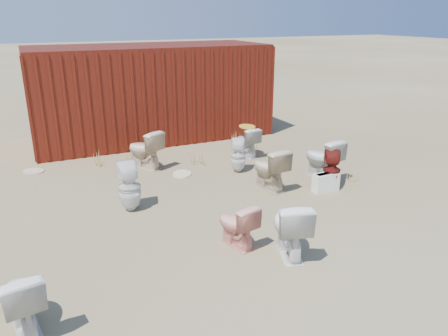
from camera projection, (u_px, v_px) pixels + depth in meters
name	position (u px, v px, depth m)	size (l,w,h in m)	color
ground	(239.00, 209.00, 7.45)	(100.00, 100.00, 0.00)	brown
shipping_container	(151.00, 92.00, 11.49)	(6.00, 2.40, 2.40)	#50130D
toilet_front_a	(22.00, 300.00, 4.47)	(0.42, 0.73, 0.75)	silver
toilet_front_pink	(237.00, 225.00, 6.17)	(0.37, 0.65, 0.66)	#ED9889
toilet_front_c	(290.00, 228.00, 5.91)	(0.46, 0.81, 0.83)	white
toilet_front_maroon	(332.00, 170.00, 8.20)	(0.33, 0.34, 0.73)	#611510
toilet_front_e	(323.00, 159.00, 8.71)	(0.47, 0.82, 0.84)	silver
toilet_back_a	(129.00, 187.00, 7.27)	(0.38, 0.38, 0.83)	white
toilet_back_beige_left	(145.00, 149.00, 9.30)	(0.47, 0.82, 0.83)	beige
toilet_back_beige_right	(269.00, 169.00, 8.17)	(0.46, 0.80, 0.82)	beige
toilet_back_yellowlid	(247.00, 142.00, 10.09)	(0.39, 0.69, 0.70)	silver
toilet_back_e	(238.00, 156.00, 9.09)	(0.32, 0.32, 0.71)	white
yellow_lid	(247.00, 127.00, 9.97)	(0.35, 0.44, 0.03)	gold
loose_tank	(326.00, 182.00, 8.15)	(0.50, 0.20, 0.35)	white
loose_lid_near	(182.00, 174.00, 9.04)	(0.38, 0.49, 0.02)	beige
loose_lid_far	(34.00, 171.00, 9.21)	(0.36, 0.47, 0.02)	#C6AE90
weed_clump_a	(97.00, 159.00, 9.48)	(0.36, 0.36, 0.34)	olive
weed_clump_b	(195.00, 159.00, 9.59)	(0.32, 0.32, 0.28)	olive
weed_clump_c	(253.00, 144.00, 10.55)	(0.36, 0.36, 0.36)	olive
weed_clump_d	(133.00, 155.00, 9.87)	(0.30, 0.30, 0.26)	olive
weed_clump_e	(235.00, 138.00, 11.05)	(0.34, 0.34, 0.33)	olive
weed_clump_f	(353.00, 177.00, 8.62)	(0.28, 0.28, 0.21)	olive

